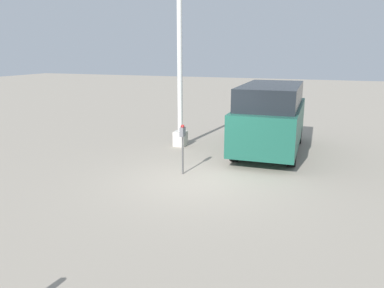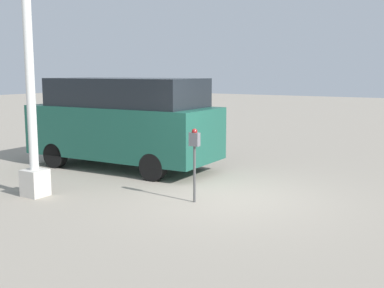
{
  "view_description": "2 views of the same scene",
  "coord_description": "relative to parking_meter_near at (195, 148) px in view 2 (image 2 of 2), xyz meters",
  "views": [
    {
      "loc": [
        -9.21,
        -3.2,
        3.42
      ],
      "look_at": [
        0.3,
        0.3,
        0.91
      ],
      "focal_mm": 35.0,
      "sensor_mm": 36.0,
      "label": 1
    },
    {
      "loc": [
        -4.39,
        8.38,
        2.53
      ],
      "look_at": [
        0.32,
        0.64,
        1.15
      ],
      "focal_mm": 45.0,
      "sensor_mm": 36.0,
      "label": 2
    }
  ],
  "objects": [
    {
      "name": "ground_plane",
      "position": [
        -0.29,
        -0.58,
        -1.06
      ],
      "size": [
        80.0,
        80.0,
        0.0
      ],
      "primitive_type": "plane",
      "color": "gray"
    },
    {
      "name": "parking_meter_near",
      "position": [
        0.0,
        0.0,
        0.0
      ],
      "size": [
        0.2,
        0.11,
        1.44
      ],
      "rotation": [
        0.0,
        0.0,
        -0.02
      ],
      "color": "#4C4C4C",
      "rests_on": "ground"
    },
    {
      "name": "lamp_post",
      "position": [
        3.02,
        1.29,
        1.2
      ],
      "size": [
        0.44,
        0.44,
        6.25
      ],
      "color": "beige",
      "rests_on": "ground"
    },
    {
      "name": "parked_van",
      "position": [
        3.32,
        -1.93,
        0.18
      ],
      "size": [
        5.09,
        2.15,
        2.35
      ],
      "rotation": [
        0.0,
        0.0,
        0.03
      ],
      "color": "#195142",
      "rests_on": "ground"
    }
  ]
}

